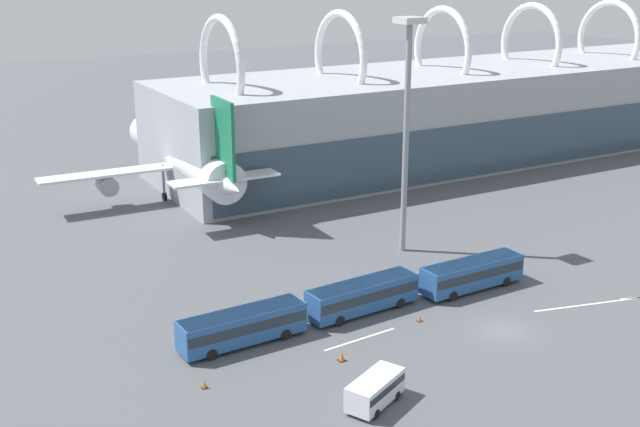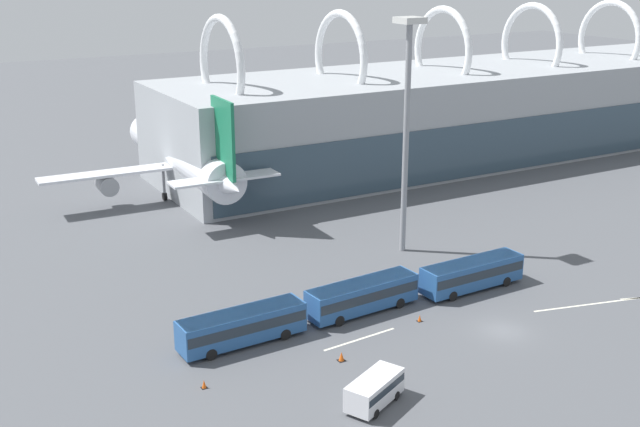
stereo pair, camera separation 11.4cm
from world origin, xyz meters
TOP-DOWN VIEW (x-y plane):
  - ground_plane at (0.00, 0.00)m, footprint 440.00×440.00m
  - terminal_building at (52.96, 53.99)m, footprint 130.25×26.12m
  - airliner_at_gate_far at (-9.57, 54.10)m, footprint 39.57×40.97m
  - airliner_parked_remote at (43.57, 63.10)m, footprint 27.96×31.57m
  - shuttle_bus_0 at (-21.27, 9.15)m, footprint 11.40×3.15m
  - shuttle_bus_1 at (-8.82, 9.55)m, footprint 11.47×3.53m
  - shuttle_bus_2 at (3.62, 8.73)m, footprint 11.38×3.08m
  - service_van_foreground at (-16.79, -4.70)m, footprint 5.68×4.26m
  - floodlight_mast at (4.03, 21.29)m, footprint 2.64×2.64m
  - lane_stripe_1 at (11.01, 0.22)m, footprint 11.48×3.04m
  - lane_stripe_2 at (-12.02, 4.87)m, footprint 7.60×0.86m
  - traffic_cone_0 at (-26.94, 3.80)m, footprint 0.48×0.48m
  - traffic_cone_1 at (-15.42, 2.33)m, footprint 0.63×0.63m
  - traffic_cone_2 at (-5.33, 5.22)m, footprint 0.46×0.46m

SIDE VIEW (x-z plane):
  - ground_plane at x=0.00m, z-range 0.00..0.00m
  - lane_stripe_1 at x=11.01m, z-range 0.00..0.01m
  - lane_stripe_2 at x=-12.02m, z-range 0.00..0.01m
  - traffic_cone_2 at x=-5.33m, z-range -0.01..0.63m
  - traffic_cone_0 at x=-26.94m, z-range -0.01..0.68m
  - traffic_cone_1 at x=-15.42m, z-range -0.01..0.78m
  - service_van_foreground at x=-16.79m, z-range 0.20..2.43m
  - shuttle_bus_0 at x=-21.27m, z-range 0.28..3.28m
  - shuttle_bus_1 at x=-8.82m, z-range 0.28..3.28m
  - shuttle_bus_2 at x=3.62m, z-range 0.28..3.28m
  - airliner_parked_remote at x=43.57m, z-range -1.64..11.06m
  - airliner_at_gate_far at x=-9.57m, z-range -2.29..13.56m
  - terminal_building at x=52.96m, z-range -4.71..19.80m
  - floodlight_mast at x=4.03m, z-range 3.55..29.39m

